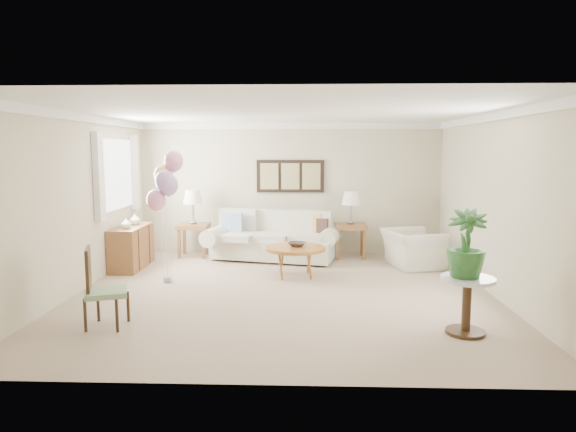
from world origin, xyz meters
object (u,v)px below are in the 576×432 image
object	(u,v)px
sofa	(274,240)
coffee_table	(295,249)
accent_chair	(100,286)
balloon_cluster	(165,181)
armchair	(413,249)

from	to	relation	value
sofa	coffee_table	world-z (taller)	sofa
coffee_table	accent_chair	world-z (taller)	accent_chair
accent_chair	balloon_cluster	xyz separation A→B (m)	(0.24, 2.05, 1.11)
sofa	armchair	world-z (taller)	sofa
armchair	accent_chair	xyz separation A→B (m)	(-4.30, -3.30, 0.16)
balloon_cluster	accent_chair	bearing A→B (deg)	-96.59
coffee_table	sofa	bearing A→B (deg)	107.80
armchair	accent_chair	distance (m)	5.42
coffee_table	accent_chair	bearing A→B (deg)	-131.62
sofa	accent_chair	distance (m)	4.26
coffee_table	balloon_cluster	xyz separation A→B (m)	(-1.99, -0.46, 1.14)
accent_chair	balloon_cluster	bearing A→B (deg)	83.41
sofa	coffee_table	bearing A→B (deg)	-72.20
armchair	balloon_cluster	world-z (taller)	balloon_cluster
coffee_table	accent_chair	distance (m)	3.36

